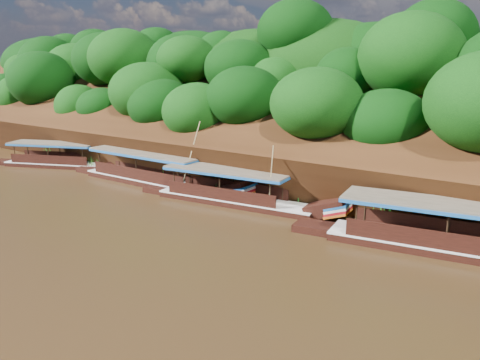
% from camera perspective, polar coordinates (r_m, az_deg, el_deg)
% --- Properties ---
extents(ground, '(160.00, 160.00, 0.00)m').
position_cam_1_polar(ground, '(26.83, -6.13, -7.74)').
color(ground, black).
rests_on(ground, ground).
extents(riverbank, '(120.00, 30.06, 19.40)m').
position_cam_1_polar(riverbank, '(45.14, 13.53, 3.32)').
color(riverbank, black).
rests_on(riverbank, ground).
extents(boat_1, '(14.61, 3.88, 5.16)m').
position_cam_1_polar(boat_1, '(33.52, 0.60, -2.21)').
color(boat_1, black).
rests_on(boat_1, ground).
extents(boat_2, '(17.23, 2.92, 6.19)m').
position_cam_1_polar(boat_2, '(39.41, -9.54, 0.12)').
color(boat_2, black).
rests_on(boat_2, ground).
extents(boat_3, '(13.10, 7.17, 2.85)m').
position_cam_1_polar(boat_3, '(49.21, -20.29, 2.10)').
color(boat_3, black).
rests_on(boat_3, ground).
extents(reeds, '(48.89, 2.76, 2.13)m').
position_cam_1_polar(reeds, '(35.00, 1.48, -0.98)').
color(reeds, '#25721C').
rests_on(reeds, ground).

